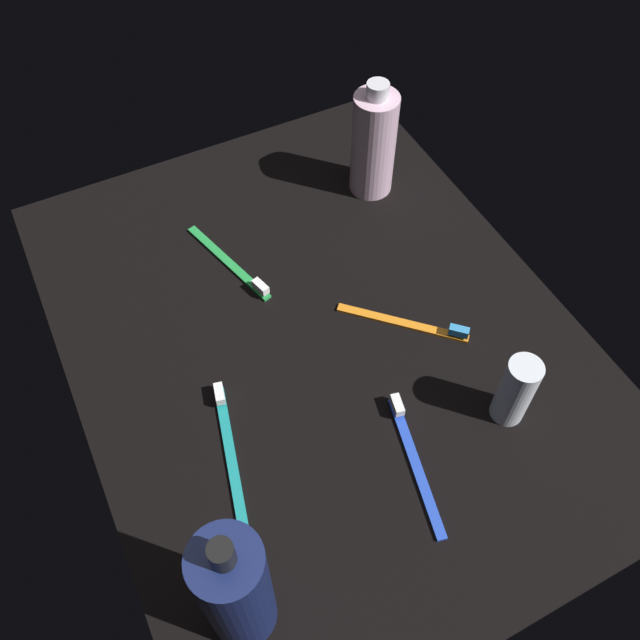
{
  "coord_description": "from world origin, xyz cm",
  "views": [
    {
      "loc": [
        45.62,
        -23.09,
        73.8
      ],
      "look_at": [
        0.0,
        0.0,
        3.0
      ],
      "focal_mm": 37.77,
      "sensor_mm": 36.0,
      "label": 1
    }
  ],
  "objects_px": {
    "bodywash_bottle": "(373,143)",
    "toothbrush_orange": "(411,323)",
    "toothbrush_green": "(233,265)",
    "lotion_bottle": "(235,590)",
    "toothbrush_blue": "(413,455)",
    "deodorant_stick": "(516,391)",
    "toothbrush_teal": "(228,443)"
  },
  "relations": [
    {
      "from": "bodywash_bottle",
      "to": "toothbrush_orange",
      "type": "bearing_deg",
      "value": -17.99
    },
    {
      "from": "bodywash_bottle",
      "to": "toothbrush_green",
      "type": "distance_m",
      "value": 0.28
    },
    {
      "from": "lotion_bottle",
      "to": "toothbrush_green",
      "type": "relative_size",
      "value": 1.22
    },
    {
      "from": "toothbrush_orange",
      "to": "bodywash_bottle",
      "type": "bearing_deg",
      "value": 162.01
    },
    {
      "from": "lotion_bottle",
      "to": "toothbrush_blue",
      "type": "height_order",
      "value": "lotion_bottle"
    },
    {
      "from": "toothbrush_orange",
      "to": "toothbrush_blue",
      "type": "bearing_deg",
      "value": -30.46
    },
    {
      "from": "bodywash_bottle",
      "to": "deodorant_stick",
      "type": "xyz_separation_m",
      "value": [
        0.43,
        -0.05,
        -0.03
      ]
    },
    {
      "from": "lotion_bottle",
      "to": "deodorant_stick",
      "type": "distance_m",
      "value": 0.39
    },
    {
      "from": "toothbrush_blue",
      "to": "toothbrush_teal",
      "type": "relative_size",
      "value": 1.0
    },
    {
      "from": "bodywash_bottle",
      "to": "toothbrush_blue",
      "type": "xyz_separation_m",
      "value": [
        0.43,
        -0.18,
        -0.08
      ]
    },
    {
      "from": "lotion_bottle",
      "to": "toothbrush_orange",
      "type": "relative_size",
      "value": 1.56
    },
    {
      "from": "toothbrush_teal",
      "to": "toothbrush_orange",
      "type": "bearing_deg",
      "value": 100.35
    },
    {
      "from": "toothbrush_orange",
      "to": "deodorant_stick",
      "type": "bearing_deg",
      "value": 12.73
    },
    {
      "from": "lotion_bottle",
      "to": "toothbrush_blue",
      "type": "xyz_separation_m",
      "value": [
        -0.07,
        0.24,
        -0.09
      ]
    },
    {
      "from": "lotion_bottle",
      "to": "toothbrush_teal",
      "type": "distance_m",
      "value": 0.21
    },
    {
      "from": "toothbrush_green",
      "to": "toothbrush_teal",
      "type": "relative_size",
      "value": 0.99
    },
    {
      "from": "lotion_bottle",
      "to": "toothbrush_green",
      "type": "xyz_separation_m",
      "value": [
        -0.44,
        0.17,
        -0.09
      ]
    },
    {
      "from": "lotion_bottle",
      "to": "toothbrush_blue",
      "type": "relative_size",
      "value": 1.21
    },
    {
      "from": "deodorant_stick",
      "to": "toothbrush_orange",
      "type": "height_order",
      "value": "deodorant_stick"
    },
    {
      "from": "toothbrush_blue",
      "to": "toothbrush_orange",
      "type": "distance_m",
      "value": 0.19
    },
    {
      "from": "bodywash_bottle",
      "to": "toothbrush_orange",
      "type": "xyz_separation_m",
      "value": [
        0.26,
        -0.08,
        -0.08
      ]
    },
    {
      "from": "deodorant_stick",
      "to": "toothbrush_blue",
      "type": "distance_m",
      "value": 0.14
    },
    {
      "from": "lotion_bottle",
      "to": "deodorant_stick",
      "type": "relative_size",
      "value": 2.05
    },
    {
      "from": "lotion_bottle",
      "to": "toothbrush_orange",
      "type": "bearing_deg",
      "value": 124.46
    },
    {
      "from": "toothbrush_green",
      "to": "lotion_bottle",
      "type": "bearing_deg",
      "value": -21.03
    },
    {
      "from": "toothbrush_orange",
      "to": "toothbrush_teal",
      "type": "bearing_deg",
      "value": -79.65
    },
    {
      "from": "toothbrush_orange",
      "to": "toothbrush_green",
      "type": "relative_size",
      "value": 0.78
    },
    {
      "from": "bodywash_bottle",
      "to": "deodorant_stick",
      "type": "distance_m",
      "value": 0.43
    },
    {
      "from": "deodorant_stick",
      "to": "toothbrush_teal",
      "type": "relative_size",
      "value": 0.59
    },
    {
      "from": "deodorant_stick",
      "to": "bodywash_bottle",
      "type": "bearing_deg",
      "value": 173.63
    },
    {
      "from": "toothbrush_green",
      "to": "toothbrush_blue",
      "type": "bearing_deg",
      "value": 11.8
    },
    {
      "from": "lotion_bottle",
      "to": "bodywash_bottle",
      "type": "xyz_separation_m",
      "value": [
        -0.5,
        0.43,
        -0.01
      ]
    }
  ]
}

